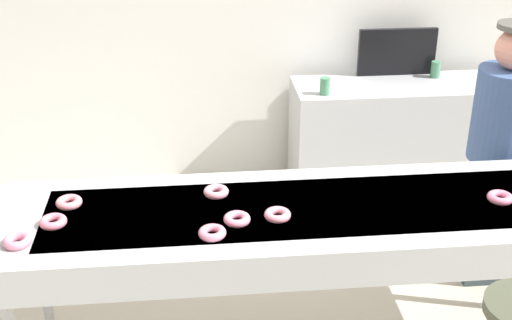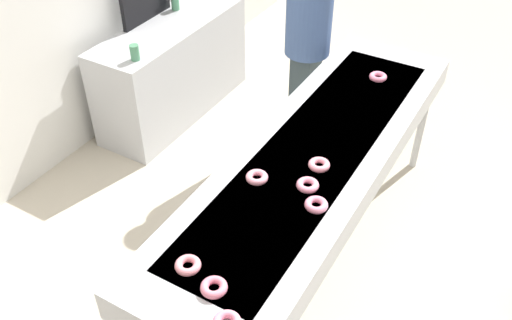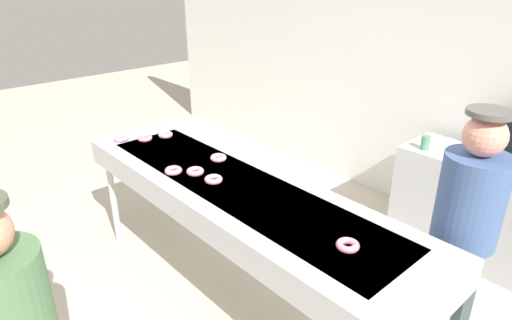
% 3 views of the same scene
% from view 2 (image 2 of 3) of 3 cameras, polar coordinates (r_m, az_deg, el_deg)
% --- Properties ---
extents(ground_plane, '(16.00, 16.00, 0.00)m').
position_cam_2_polar(ground_plane, '(4.02, 5.20, -9.80)').
color(ground_plane, beige).
extents(fryer_conveyor, '(2.93, 0.81, 0.97)m').
position_cam_2_polar(fryer_conveyor, '(3.41, 6.04, 0.00)').
color(fryer_conveyor, '#B7BABF').
rests_on(fryer_conveyor, ground).
extents(strawberry_donut_0, '(0.16, 0.16, 0.04)m').
position_cam_2_polar(strawberry_donut_0, '(2.67, -6.95, -10.60)').
color(strawberry_donut_0, pink).
rests_on(strawberry_donut_0, fryer_conveyor).
extents(strawberry_donut_1, '(0.17, 0.17, 0.04)m').
position_cam_2_polar(strawberry_donut_1, '(4.08, 12.32, 8.28)').
color(strawberry_donut_1, pink).
rests_on(strawberry_donut_1, fryer_conveyor).
extents(strawberry_donut_2, '(0.16, 0.16, 0.04)m').
position_cam_2_polar(strawberry_donut_2, '(3.20, 6.45, -0.48)').
color(strawberry_donut_2, pink).
rests_on(strawberry_donut_2, fryer_conveyor).
extents(strawberry_donut_3, '(0.17, 0.17, 0.04)m').
position_cam_2_polar(strawberry_donut_3, '(3.06, 5.28, -2.56)').
color(strawberry_donut_3, pink).
rests_on(strawberry_donut_3, fryer_conveyor).
extents(strawberry_donut_4, '(0.14, 0.14, 0.04)m').
position_cam_2_polar(strawberry_donut_4, '(3.10, 0.09, -1.78)').
color(strawberry_donut_4, pink).
rests_on(strawberry_donut_4, fryer_conveyor).
extents(strawberry_donut_5, '(0.15, 0.15, 0.04)m').
position_cam_2_polar(strawberry_donut_5, '(2.95, 6.15, -4.56)').
color(strawberry_donut_5, pink).
rests_on(strawberry_donut_5, fryer_conveyor).
extents(strawberry_donut_7, '(0.16, 0.16, 0.04)m').
position_cam_2_polar(strawberry_donut_7, '(2.58, -4.31, -12.81)').
color(strawberry_donut_7, pink).
rests_on(strawberry_donut_7, fryer_conveyor).
extents(worker_baker, '(0.36, 0.36, 1.66)m').
position_cam_2_polar(worker_baker, '(4.56, 5.28, 12.06)').
color(worker_baker, '#303E43').
rests_on(worker_baker, ground).
extents(prep_counter, '(1.63, 0.55, 0.88)m').
position_cam_2_polar(prep_counter, '(5.23, -8.43, 9.10)').
color(prep_counter, '#B7BABF').
rests_on(prep_counter, ground).
extents(paper_cup_0, '(0.07, 0.07, 0.12)m').
position_cam_2_polar(paper_cup_0, '(5.28, -8.23, 15.55)').
color(paper_cup_0, '#4C8C66').
rests_on(paper_cup_0, prep_counter).
extents(paper_cup_1, '(0.07, 0.07, 0.12)m').
position_cam_2_polar(paper_cup_1, '(4.49, -12.25, 10.65)').
color(paper_cup_1, '#4C8C66').
rests_on(paper_cup_1, prep_counter).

